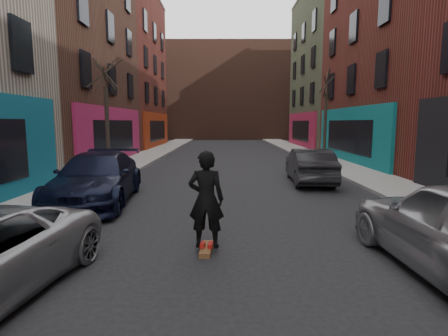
{
  "coord_description": "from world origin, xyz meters",
  "views": [
    {
      "loc": [
        -0.45,
        0.78,
        2.61
      ],
      "look_at": [
        -0.46,
        8.4,
        1.6
      ],
      "focal_mm": 28.0,
      "sensor_mm": 36.0,
      "label": 1
    }
  ],
  "objects_px": {
    "parked_left_end": "(97,178)",
    "parked_right_end": "(310,166)",
    "tree_right_far": "(326,108)",
    "skateboard": "(206,249)",
    "skateboarder": "(206,199)",
    "tree_left_far": "(106,106)"
  },
  "relations": [
    {
      "from": "parked_left_end",
      "to": "parked_right_end",
      "type": "bearing_deg",
      "value": 20.07
    },
    {
      "from": "tree_right_far",
      "to": "skateboard",
      "type": "distance_m",
      "value": 18.19
    },
    {
      "from": "skateboard",
      "to": "skateboarder",
      "type": "bearing_deg",
      "value": 0.0
    },
    {
      "from": "tree_left_far",
      "to": "parked_right_end",
      "type": "bearing_deg",
      "value": -14.17
    },
    {
      "from": "tree_right_far",
      "to": "parked_left_end",
      "type": "height_order",
      "value": "tree_right_far"
    },
    {
      "from": "parked_right_end",
      "to": "skateboard",
      "type": "relative_size",
      "value": 5.61
    },
    {
      "from": "tree_left_far",
      "to": "tree_right_far",
      "type": "relative_size",
      "value": 0.96
    },
    {
      "from": "tree_right_far",
      "to": "parked_right_end",
      "type": "xyz_separation_m",
      "value": [
        -3.0,
        -8.37,
        -2.79
      ]
    },
    {
      "from": "tree_right_far",
      "to": "skateboarder",
      "type": "height_order",
      "value": "tree_right_far"
    },
    {
      "from": "tree_left_far",
      "to": "parked_left_end",
      "type": "height_order",
      "value": "tree_left_far"
    },
    {
      "from": "parked_right_end",
      "to": "skateboarder",
      "type": "bearing_deg",
      "value": 67.14
    },
    {
      "from": "tree_left_far",
      "to": "skateboarder",
      "type": "distance_m",
      "value": 11.96
    },
    {
      "from": "tree_left_far",
      "to": "parked_right_end",
      "type": "xyz_separation_m",
      "value": [
        9.4,
        -2.37,
        -2.64
      ]
    },
    {
      "from": "parked_left_end",
      "to": "parked_right_end",
      "type": "height_order",
      "value": "parked_left_end"
    },
    {
      "from": "tree_right_far",
      "to": "skateboarder",
      "type": "xyz_separation_m",
      "value": [
        -7.01,
        -16.42,
        -2.45
      ]
    },
    {
      "from": "parked_left_end",
      "to": "skateboarder",
      "type": "height_order",
      "value": "skateboarder"
    },
    {
      "from": "tree_left_far",
      "to": "skateboard",
      "type": "relative_size",
      "value": 8.12
    },
    {
      "from": "parked_left_end",
      "to": "tree_right_far",
      "type": "bearing_deg",
      "value": 42.77
    },
    {
      "from": "tree_left_far",
      "to": "parked_left_end",
      "type": "xyz_separation_m",
      "value": [
        1.63,
        -6.1,
        -2.58
      ]
    },
    {
      "from": "parked_right_end",
      "to": "skateboard",
      "type": "xyz_separation_m",
      "value": [
        -4.01,
        -8.05,
        -0.69
      ]
    },
    {
      "from": "parked_left_end",
      "to": "skateboard",
      "type": "relative_size",
      "value": 6.93
    },
    {
      "from": "parked_left_end",
      "to": "skateboard",
      "type": "height_order",
      "value": "parked_left_end"
    }
  ]
}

